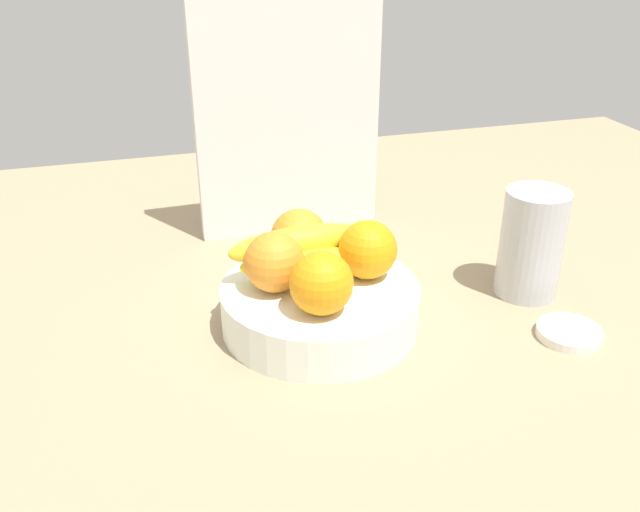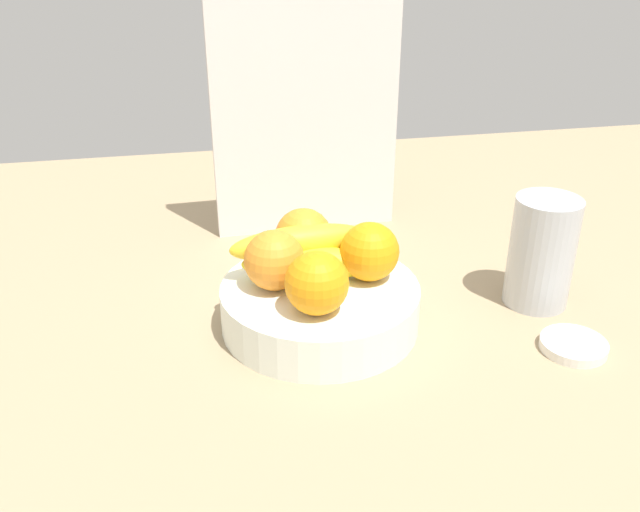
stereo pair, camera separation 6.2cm
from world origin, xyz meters
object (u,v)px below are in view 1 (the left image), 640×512
orange_front_left (321,283)px  orange_center (299,237)px  cutting_board (290,117)px  orange_back_left (274,262)px  jar_lid (569,333)px  fruit_bowl (320,306)px  orange_front_right (368,251)px  thermos_tumbler (532,244)px  banana_bunch (303,253)px

orange_front_left → orange_center: bearing=86.9°
orange_front_left → cutting_board: (5.32, 34.23, 9.00)cm
orange_front_left → orange_back_left: bearing=121.0°
jar_lid → cutting_board: bearing=120.9°
fruit_bowl → orange_center: orange_center is taller
orange_front_left → cutting_board: size_ratio=0.20×
jar_lid → fruit_bowl: bearing=158.4°
orange_front_left → orange_back_left: (-3.80, 6.31, 0.00)cm
orange_front_right → orange_back_left: 11.45cm
fruit_bowl → thermos_tumbler: 28.66cm
orange_front_right → cutting_board: size_ratio=0.20×
fruit_bowl → orange_back_left: (-5.26, 0.83, 6.28)cm
fruit_bowl → orange_center: bearing=97.1°
banana_bunch → thermos_tumbler: thermos_tumbler is taller
orange_back_left → fruit_bowl: bearing=-8.9°
fruit_bowl → thermos_tumbler: size_ratio=1.67×
orange_front_right → thermos_tumbler: (22.13, -0.43, -1.87)cm
orange_front_right → orange_center: bearing=139.6°
cutting_board → fruit_bowl: bearing=-99.5°
cutting_board → orange_front_right: bearing=-87.2°
banana_bunch → thermos_tumbler: 29.70cm
orange_front_right → thermos_tumbler: size_ratio=0.50×
orange_front_left → banana_bunch: bearing=88.3°
jar_lid → orange_back_left: bearing=160.3°
cutting_board → thermos_tumbler: size_ratio=2.53×
orange_front_right → banana_bunch: (-7.40, 2.39, -0.47)cm
orange_center → thermos_tumbler: thermos_tumbler is taller
orange_front_right → orange_center: 9.19cm
orange_front_right → orange_back_left: bearing=178.5°
cutting_board → jar_lid: (23.72, -39.68, -17.42)cm
orange_front_right → jar_lid: (21.40, -11.46, -8.42)cm
orange_center → jar_lid: bearing=-31.5°
orange_front_left → jar_lid: (29.04, -5.45, -8.42)cm
orange_center → jar_lid: 34.36cm
orange_center → cutting_board: 24.46cm
orange_front_right → jar_lid: orange_front_right is taller
orange_front_left → orange_center: 11.99cm
cutting_board → thermos_tumbler: (24.46, -28.65, -10.87)cm
orange_front_right → jar_lid: size_ratio=0.94×
banana_bunch → orange_center: bearing=83.5°
fruit_bowl → thermos_tumbler: bearing=0.2°
cutting_board → thermos_tumbler: bearing=-51.4°
orange_front_right → thermos_tumbler: bearing=-1.1°
orange_front_right → cutting_board: 29.71cm
orange_front_left → cutting_board: 35.80cm
orange_back_left → thermos_tumbler: thermos_tumbler is taller
fruit_bowl → cutting_board: 32.79cm
orange_center → thermos_tumbler: 29.88cm
orange_front_right → banana_bunch: 7.79cm
orange_front_right → orange_back_left: size_ratio=1.00×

